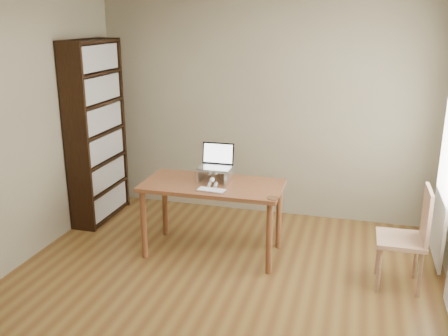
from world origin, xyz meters
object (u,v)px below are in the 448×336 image
desk (212,193)px  chair (410,234)px  keyboard (211,190)px  bookshelf (97,132)px  laptop (216,161)px  cat (215,173)px

desk → chair: 1.88m
desk → keyboard: bearing=-76.4°
bookshelf → laptop: size_ratio=6.38×
laptop → bookshelf: bearing=164.4°
cat → chair: bearing=-20.3°
desk → cat: size_ratio=2.82×
cat → bookshelf: bearing=152.4°
bookshelf → cat: (1.57, -0.45, -0.23)m
desk → chair: chair is taller
laptop → cat: 0.12m
keyboard → cat: bearing=103.9°
bookshelf → desk: bearing=-19.7°
laptop → keyboard: 0.40m
cat → chair: chair is taller
bookshelf → keyboard: (1.63, -0.79, -0.29)m
laptop → chair: bearing=-10.1°
bookshelf → laptop: bookshelf is taller
desk → cat: 0.20m
bookshelf → cat: 1.65m
keyboard → cat: (-0.06, 0.33, 0.06)m
cat → chair: 1.92m
keyboard → chair: 1.83m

